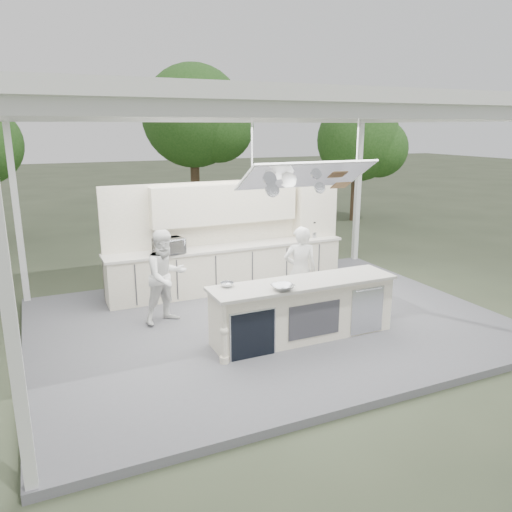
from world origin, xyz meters
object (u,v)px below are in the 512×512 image
demo_island (302,310)px  head_chef (300,271)px  sous_chef (166,277)px  back_counter (229,267)px

demo_island → head_chef: bearing=63.1°
demo_island → sous_chef: size_ratio=1.88×
head_chef → sous_chef: 2.38m
demo_island → head_chef: head_chef is taller
head_chef → sous_chef: sous_chef is taller
demo_island → head_chef: (0.48, 0.94, 0.34)m
head_chef → sous_chef: (-2.29, 0.64, 0.01)m
head_chef → demo_island: bearing=83.1°
demo_island → sous_chef: bearing=139.1°
back_counter → sous_chef: sous_chef is taller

